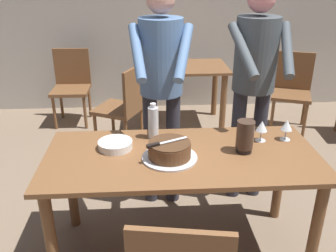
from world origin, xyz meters
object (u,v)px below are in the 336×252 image
at_px(plate_stack, 115,145).
at_px(background_chair_2, 124,105).
at_px(hurricane_lamp, 245,136).
at_px(background_chair_1, 292,88).
at_px(wine_glass_near, 287,126).
at_px(cake_on_platter, 170,151).
at_px(wine_glass_far, 262,127).
at_px(main_dining_table, 182,170).
at_px(cake_knife, 159,144).
at_px(person_standing_beside, 254,74).
at_px(person_cutting_cake, 161,77).
at_px(background_table, 185,79).
at_px(water_bottle, 153,122).
at_px(background_chair_0, 72,84).

relative_size(plate_stack, background_chair_2, 0.24).
height_order(hurricane_lamp, background_chair_1, hurricane_lamp).
bearing_deg(plate_stack, wine_glass_near, 2.72).
distance_m(background_chair_1, background_chair_2, 2.01).
height_order(cake_on_platter, wine_glass_far, wine_glass_far).
xyz_separation_m(main_dining_table, cake_knife, (-0.15, -0.08, 0.23)).
height_order(person_standing_beside, background_chair_2, person_standing_beside).
xyz_separation_m(person_cutting_cake, background_table, (0.35, 1.61, -0.50)).
relative_size(water_bottle, background_chair_0, 0.28).
distance_m(cake_on_platter, person_cutting_cake, 0.70).
bearing_deg(plate_stack, person_cutting_cake, 56.85).
bearing_deg(background_chair_0, hurricane_lamp, -57.34).
xyz_separation_m(cake_knife, background_table, (0.40, 2.28, -0.29)).
bearing_deg(cake_knife, wine_glass_far, 18.79).
bearing_deg(hurricane_lamp, wine_glass_far, 44.20).
relative_size(main_dining_table, person_standing_beside, 1.00).
bearing_deg(cake_on_platter, background_chair_1, 52.50).
height_order(wine_glass_far, water_bottle, water_bottle).
xyz_separation_m(hurricane_lamp, person_cutting_cake, (-0.49, 0.59, 0.22)).
bearing_deg(cake_knife, hurricane_lamp, 9.17).
relative_size(cake_knife, background_chair_1, 0.28).
distance_m(plate_stack, hurricane_lamp, 0.82).
bearing_deg(plate_stack, main_dining_table, -14.47).
xyz_separation_m(plate_stack, person_cutting_cake, (0.32, 0.49, 0.30)).
distance_m(person_standing_beside, background_chair_0, 2.54).
bearing_deg(background_chair_1, water_bottle, -133.38).
bearing_deg(wine_glass_far, cake_on_platter, -161.91).
xyz_separation_m(hurricane_lamp, person_standing_beside, (0.22, 0.62, 0.22)).
height_order(background_table, background_chair_0, background_chair_0).
distance_m(wine_glass_far, background_chair_0, 2.81).
xyz_separation_m(hurricane_lamp, background_chair_2, (-0.84, 1.60, -0.37)).
bearing_deg(cake_on_platter, wine_glass_near, 14.77).
distance_m(main_dining_table, wine_glass_near, 0.76).
distance_m(wine_glass_far, water_bottle, 0.72).
bearing_deg(plate_stack, person_standing_beside, 26.84).
distance_m(cake_on_platter, background_chair_0, 2.67).
relative_size(person_standing_beside, background_chair_0, 1.91).
height_order(wine_glass_near, hurricane_lamp, hurricane_lamp).
xyz_separation_m(wine_glass_far, hurricane_lamp, (-0.15, -0.15, 0.00)).
bearing_deg(cake_on_platter, water_bottle, 106.81).
distance_m(cake_on_platter, hurricane_lamp, 0.48).
relative_size(hurricane_lamp, background_chair_1, 0.23).
xyz_separation_m(plate_stack, background_table, (0.67, 2.10, -0.20)).
bearing_deg(background_table, wine_glass_far, -81.91).
bearing_deg(wine_glass_near, main_dining_table, -167.21).
height_order(person_standing_beside, background_chair_1, person_standing_beside).
relative_size(person_standing_beside, background_chair_1, 1.91).
xyz_separation_m(main_dining_table, water_bottle, (-0.17, 0.25, 0.23)).
bearing_deg(cake_knife, water_bottle, 94.33).
bearing_deg(hurricane_lamp, cake_on_platter, -173.22).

